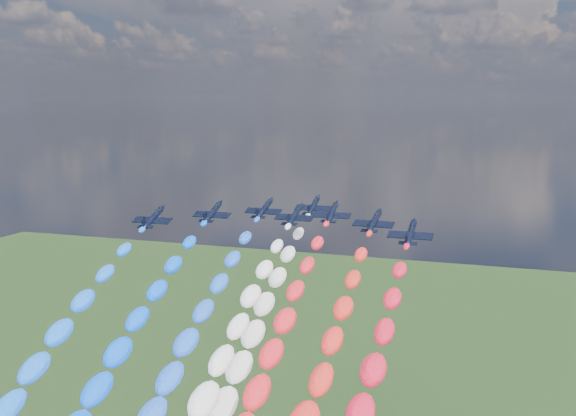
% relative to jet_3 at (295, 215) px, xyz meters
% --- Properties ---
extents(jet_0, '(8.63, 11.50, 6.09)m').
position_rel_jet_3_xyz_m(jet_0, '(-26.66, -12.52, 0.00)').
color(jet_0, black).
extents(jet_1, '(8.44, 11.36, 6.09)m').
position_rel_jet_3_xyz_m(jet_1, '(-17.96, -2.28, 0.00)').
color(jet_1, black).
extents(jet_2, '(8.69, 11.55, 6.09)m').
position_rel_jet_3_xyz_m(jet_2, '(-9.14, 5.82, 0.00)').
color(jet_2, black).
extents(trail_2, '(5.70, 93.88, 56.03)m').
position_rel_jet_3_xyz_m(trail_2, '(-9.14, -42.67, -26.78)').
color(trail_2, blue).
extents(jet_3, '(8.62, 11.49, 6.09)m').
position_rel_jet_3_xyz_m(jet_3, '(0.00, 0.00, 0.00)').
color(jet_3, black).
extents(jet_4, '(8.55, 11.44, 6.09)m').
position_rel_jet_3_xyz_m(jet_4, '(-0.04, 13.80, 0.00)').
color(jet_4, black).
extents(trail_4, '(5.70, 93.88, 56.03)m').
position_rel_jet_3_xyz_m(trail_4, '(-0.04, -34.69, -26.78)').
color(trail_4, white).
extents(jet_5, '(8.72, 11.56, 6.09)m').
position_rel_jet_3_xyz_m(jet_5, '(6.62, 5.50, 0.00)').
color(jet_5, black).
extents(jet_6, '(8.98, 11.75, 6.09)m').
position_rel_jet_3_xyz_m(jet_6, '(17.42, -2.06, 0.00)').
color(jet_6, black).
extents(jet_7, '(8.30, 11.26, 6.09)m').
position_rel_jet_3_xyz_m(jet_7, '(26.22, -11.56, 0.00)').
color(jet_7, black).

